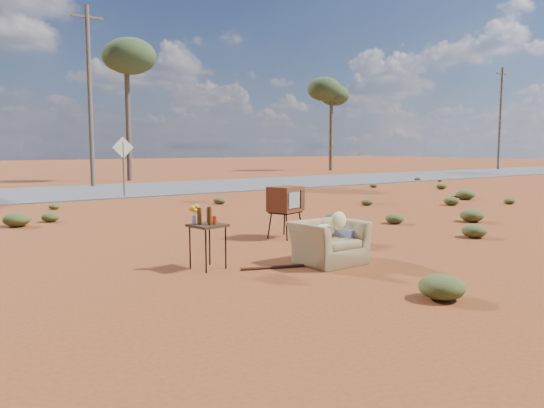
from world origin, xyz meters
TOP-DOWN VIEW (x-y plane):
  - ground at (0.00, 0.00)m, footprint 140.00×140.00m
  - highway at (0.00, 15.00)m, footprint 140.00×7.00m
  - armchair at (0.43, -0.53)m, footprint 1.22×0.80m
  - tv_unit at (1.18, 1.71)m, footprint 0.78×0.70m
  - side_table at (-1.44, 0.21)m, footprint 0.56×0.56m
  - rusty_bar at (-0.26, -0.49)m, footprint 1.64×0.61m
  - road_sign at (1.50, 12.00)m, footprint 0.78×0.06m
  - eucalyptus_center at (5.00, 21.00)m, footprint 3.20×3.20m
  - eucalyptus_right at (22.00, 24.00)m, footprint 3.20×3.20m
  - utility_pole_center at (2.00, 17.50)m, footprint 1.40×0.20m
  - utility_pole_east at (34.00, 17.50)m, footprint 1.40×0.20m
  - scrub_patch at (-0.82, 4.41)m, footprint 17.49×8.07m

SIDE VIEW (x-z plane):
  - ground at x=0.00m, z-range 0.00..0.00m
  - highway at x=0.00m, z-range 0.00..0.04m
  - rusty_bar at x=-0.26m, z-range 0.00..0.05m
  - scrub_patch at x=-0.82m, z-range -0.03..0.30m
  - armchair at x=0.43m, z-range -0.03..0.87m
  - side_table at x=-1.44m, z-range 0.22..1.19m
  - tv_unit at x=1.18m, z-range 0.25..1.29m
  - road_sign at x=1.50m, z-range 0.41..2.60m
  - utility_pole_center at x=2.00m, z-range 0.15..8.15m
  - utility_pole_east at x=34.00m, z-range 0.15..8.15m
  - eucalyptus_right at x=22.00m, z-range 2.39..9.49m
  - eucalyptus_center at x=5.00m, z-range 2.63..10.23m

